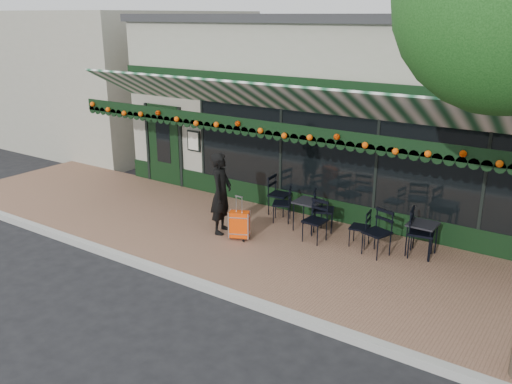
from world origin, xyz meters
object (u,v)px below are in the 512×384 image
Objects in this scene: chair_b_right at (324,210)px; suitcase at (239,225)px; chair_a_right at (422,233)px; woman at (221,193)px; chair_b_front at (315,221)px; chair_solo at (280,195)px; chair_a_front at (377,233)px; cafe_table_b at (308,204)px; chair_b_left at (282,204)px; cafe_table_a at (423,227)px; chair_a_left at (360,228)px.

suitcase is at bearing 115.84° from chair_b_right.
woman is at bearing 95.68° from chair_a_right.
chair_solo is at bearing 149.68° from chair_b_front.
chair_a_front is at bearing -114.02° from chair_solo.
chair_b_front is (0.44, -0.48, -0.16)m from cafe_table_b.
cafe_table_a is at bearing 65.13° from chair_b_left.
suitcase reaches higher than cafe_table_a.
chair_b_right is (-2.20, 0.07, -0.14)m from cafe_table_a.
chair_b_left is at bearing -105.37° from chair_a_left.
woman is 1.82× the size of chair_a_right.
chair_a_right reaches higher than chair_a_left.
woman reaches higher than suitcase.
suitcase is 1.02× the size of chair_solo.
cafe_table_b is 1.33m from chair_a_left.
woman reaches higher than chair_b_left.
chair_a_right reaches higher than chair_b_left.
chair_a_right is 1.05× the size of chair_solo.
chair_a_right reaches higher than suitcase.
chair_a_right is 1.11× the size of chair_b_front.
chair_b_right is 0.66m from chair_b_front.
chair_a_front is at bearing -13.03° from cafe_table_b.
cafe_table_b is (0.93, 1.28, 0.28)m from suitcase.
suitcase reaches higher than chair_a_left.
chair_a_left is at bearing 1.91° from suitcase.
chair_solo is at bearing -166.32° from chair_b_left.
chair_b_front is (0.14, -0.65, -0.02)m from chair_b_right.
suitcase reaches higher than cafe_table_b.
woman is 1.56m from chair_b_left.
cafe_table_a is 1.24m from chair_a_left.
chair_b_left is 0.95× the size of chair_b_front.
chair_b_right is (-2.21, 0.15, -0.03)m from chair_a_right.
chair_a_left is 0.84× the size of chair_b_right.
cafe_table_b is 0.80× the size of chair_b_left.
woman is 1.91× the size of chair_solo.
chair_a_front is at bearing 53.71° from chair_b_left.
cafe_table_a is at bearing 94.37° from chair_a_left.
chair_b_front is at bearing -129.75° from chair_solo.
chair_b_right is (1.04, 0.05, 0.04)m from chair_b_left.
chair_a_front is at bearing -94.41° from woman.
woman is 2.65× the size of cafe_table_b.
cafe_table_b is 0.37m from chair_b_right.
chair_b_right reaches higher than cafe_table_b.
chair_a_right is (3.99, 1.19, -0.40)m from woman.
cafe_table_a is (3.98, 1.27, -0.29)m from woman.
chair_solo reaches higher than cafe_table_a.
chair_b_front is (-2.06, -0.58, -0.16)m from cafe_table_a.
chair_b_left reaches higher than cafe_table_b.
chair_b_right is at bearing -115.80° from chair_a_left.
chair_b_right is (0.30, 0.17, -0.14)m from cafe_table_b.
woman is at bearing -141.59° from cafe_table_b.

